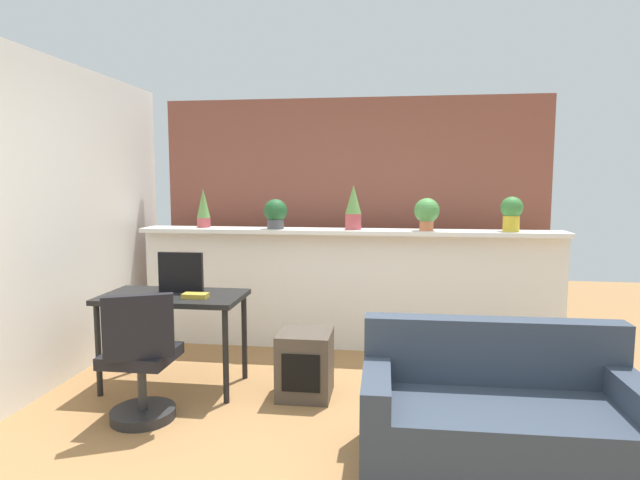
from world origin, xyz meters
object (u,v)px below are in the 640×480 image
Objects in this scene: potted_plant_0 at (203,208)px; potted_plant_3 at (427,212)px; couch at (499,418)px; potted_plant_2 at (353,207)px; potted_plant_4 at (512,212)px; book_on_desk at (195,296)px; desk at (173,305)px; side_cube_shelf at (305,364)px; potted_plant_1 at (276,213)px; tv_monitor at (181,272)px; office_chair at (141,367)px.

potted_plant_0 is 2.18m from potted_plant_3.
potted_plant_3 is 0.19× the size of couch.
potted_plant_4 is at bearing 0.22° from potted_plant_2.
potted_plant_0 is at bearing 106.78° from book_on_desk.
desk is 2.20× the size of side_cube_shelf.
potted_plant_1 is 1.42m from desk.
tv_monitor is 0.89m from office_chair.
potted_plant_0 is 2.94m from potted_plant_4.
desk is 0.70m from office_chair.
tv_monitor is (-0.55, -1.03, -0.42)m from potted_plant_1.
potted_plant_1 is 1.65m from side_cube_shelf.
potted_plant_3 is 0.77m from potted_plant_4.
desk is 1.21× the size of office_chair.
potted_plant_1 is 2.20m from potted_plant_4.
potted_plant_4 is 0.35× the size of office_chair.
book_on_desk reaches higher than desk.
potted_plant_4 reaches higher than book_on_desk.
tv_monitor is 0.40× the size of office_chair.
tv_monitor is 0.72× the size of side_cube_shelf.
potted_plant_3 is at bearing 28.74° from desk.
couch is (1.26, -0.84, 0.03)m from side_cube_shelf.
potted_plant_4 reaches higher than potted_plant_3.
office_chair reaches higher than desk.
office_chair reaches higher than couch.
desk is at bearing 155.12° from book_on_desk.
potted_plant_4 is at bearing 22.38° from desk.
potted_plant_0 is 0.75m from potted_plant_1.
office_chair is at bearing -109.42° from book_on_desk.
desk is (-2.02, -1.11, -0.68)m from potted_plant_3.
potted_plant_0 is at bearing 179.47° from potted_plant_4.
potted_plant_0 is at bearing 175.19° from potted_plant_1.
potted_plant_4 is 2.98m from tv_monitor.
potted_plant_2 reaches higher than side_cube_shelf.
book_on_desk is (0.19, 0.53, 0.38)m from office_chair.
tv_monitor is (0.20, -1.09, -0.46)m from potted_plant_0.
potted_plant_2 is at bearing 53.88° from office_chair.
potted_plant_2 reaches higher than office_chair.
potted_plant_4 is at bearing 34.65° from side_cube_shelf.
tv_monitor is at bearing 65.47° from desk.
office_chair is (-2.75, -1.78, -0.96)m from potted_plant_4.
potted_plant_3 reaches higher than potted_plant_1.
potted_plant_1 is 1.38m from book_on_desk.
potted_plant_3 is 2.27m from tv_monitor.
side_cube_shelf is at bearing -67.74° from potted_plant_1.
book_on_desk is 0.12× the size of couch.
book_on_desk is at bearing -146.01° from potted_plant_3.
potted_plant_2 is 0.85× the size of side_cube_shelf.
desk is at bearing -157.62° from potted_plant_4.
office_chair is (-1.98, -1.74, -0.96)m from potted_plant_3.
couch is (2.32, -0.89, -0.38)m from desk.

